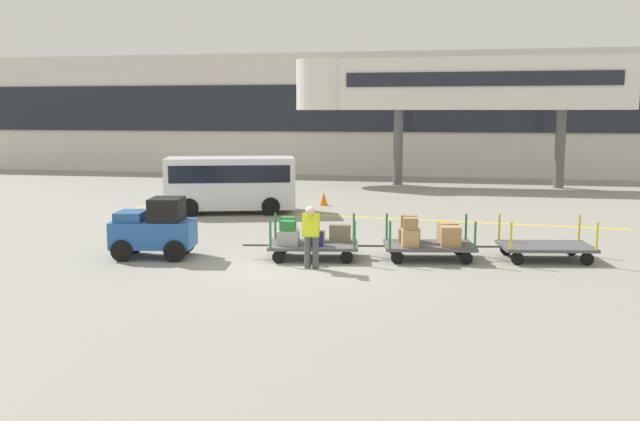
% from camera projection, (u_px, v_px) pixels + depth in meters
% --- Properties ---
extents(ground_plane, '(120.00, 120.00, 0.00)m').
position_uv_depth(ground_plane, '(291.00, 267.00, 16.93)').
color(ground_plane, gray).
extents(apron_lead_line, '(18.27, 2.27, 0.01)m').
position_uv_depth(apron_lead_line, '(357.00, 217.00, 25.01)').
color(apron_lead_line, yellow).
rests_on(apron_lead_line, ground_plane).
extents(terminal_building, '(60.53, 2.51, 7.34)m').
position_uv_depth(terminal_building, '(390.00, 114.00, 41.64)').
color(terminal_building, beige).
rests_on(terminal_building, ground_plane).
extents(jet_bridge, '(16.83, 3.00, 6.51)m').
position_uv_depth(jet_bridge, '(445.00, 85.00, 34.99)').
color(jet_bridge, silver).
rests_on(jet_bridge, ground_plane).
extents(baggage_tug, '(2.25, 1.52, 1.58)m').
position_uv_depth(baggage_tug, '(155.00, 229.00, 17.96)').
color(baggage_tug, '#2659A5').
rests_on(baggage_tug, ground_plane).
extents(baggage_cart_lead, '(3.08, 1.75, 1.10)m').
position_uv_depth(baggage_cart_lead, '(309.00, 239.00, 17.88)').
color(baggage_cart_lead, '#4C4C4F').
rests_on(baggage_cart_lead, ground_plane).
extents(baggage_cart_middle, '(3.08, 1.75, 1.14)m').
position_uv_depth(baggage_cart_middle, '(428.00, 238.00, 17.76)').
color(baggage_cart_middle, '#4C4C4F').
rests_on(baggage_cart_middle, ground_plane).
extents(baggage_cart_tail, '(3.08, 1.75, 1.10)m').
position_uv_depth(baggage_cart_tail, '(545.00, 247.00, 17.69)').
color(baggage_cart_tail, '#4C4C4F').
rests_on(baggage_cart_tail, ground_plane).
extents(baggage_handler, '(0.43, 0.45, 1.56)m').
position_uv_depth(baggage_handler, '(311.00, 234.00, 16.60)').
color(baggage_handler, '#4C4C4C').
rests_on(baggage_handler, ground_plane).
extents(shuttle_van, '(5.14, 3.18, 2.10)m').
position_uv_depth(shuttle_van, '(231.00, 180.00, 25.95)').
color(shuttle_van, silver).
rests_on(shuttle_van, ground_plane).
extents(safety_cone_near, '(0.36, 0.36, 0.55)m').
position_uv_depth(safety_cone_near, '(324.00, 199.00, 28.07)').
color(safety_cone_near, orange).
rests_on(safety_cone_near, ground_plane).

